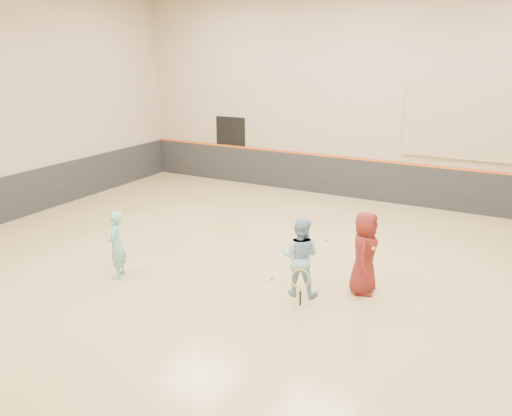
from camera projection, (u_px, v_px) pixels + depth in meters
The scene contains 14 objects.
room at pixel (271, 233), 9.97m from camera, with size 15.04×12.04×6.22m.
wainscot_back at pixel (359, 179), 15.06m from camera, with size 14.90×0.04×1.20m, color #232326.
wainscot_left at pixel (22, 195), 13.40m from camera, with size 0.04×11.90×1.20m, color #232326.
accent_stripe at pixel (360, 159), 14.86m from camera, with size 14.90×0.03×0.06m, color #D85914.
acoustic_panel at pixel (466, 122), 13.21m from camera, with size 3.20×0.08×2.00m, color tan.
doorway at pixel (231, 150), 16.94m from camera, with size 1.10×0.05×2.20m, color black.
girl at pixel (117, 245), 9.73m from camera, with size 0.50×0.33×1.36m, color #6EC0B2.
instructor at pixel (300, 257), 9.02m from camera, with size 0.72×0.56×1.48m, color #86B2CF.
young_man at pixel (365, 253), 9.08m from camera, with size 0.76×0.49×1.56m, color maroon.
held_racket at pixel (300, 279), 8.61m from camera, with size 0.36×0.36×0.70m, color gold, non-canonical shape.
spare_racket at pixel (222, 226), 12.56m from camera, with size 0.70×0.70×0.17m, color #AFDA2F, non-canonical shape.
ball_under_racket at pixel (272, 278), 9.78m from camera, with size 0.07×0.07×0.07m, color #C4D231.
ball_in_hand at pixel (374, 248), 8.75m from camera, with size 0.07×0.07×0.07m, color #D0D932.
ball_beside_spare at pixel (326, 239), 11.80m from camera, with size 0.07×0.07×0.07m, color gold.
Camera 1 is at (4.16, -8.39, 4.29)m, focal length 35.00 mm.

